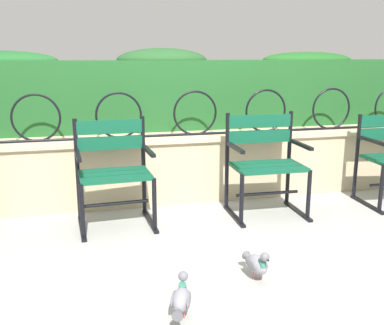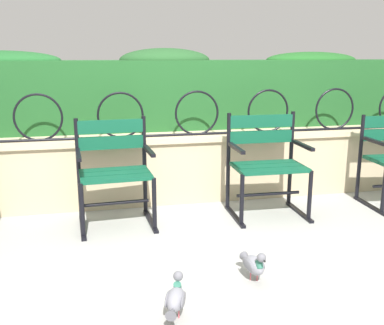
{
  "view_description": "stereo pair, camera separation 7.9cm",
  "coord_description": "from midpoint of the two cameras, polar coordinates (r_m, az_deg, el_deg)",
  "views": [
    {
      "loc": [
        -0.83,
        -3.28,
        1.38
      ],
      "look_at": [
        0.0,
        0.11,
        0.55
      ],
      "focal_mm": 42.25,
      "sensor_mm": 36.0,
      "label": 1
    },
    {
      "loc": [
        -0.75,
        -3.29,
        1.38
      ],
      "look_at": [
        0.0,
        0.11,
        0.55
      ],
      "focal_mm": 42.25,
      "sensor_mm": 36.0,
      "label": 2
    }
  ],
  "objects": [
    {
      "name": "pigeon_far_side",
      "position": [
        2.92,
        8.62,
        -12.52
      ],
      "size": [
        0.12,
        0.29,
        0.22
      ],
      "color": "gray",
      "rests_on": "ground"
    },
    {
      "name": "pigeon_near_chairs",
      "position": [
        2.52,
        -1.15,
        -16.81
      ],
      "size": [
        0.16,
        0.28,
        0.22
      ],
      "color": "gray",
      "rests_on": "ground"
    },
    {
      "name": "stone_wall",
      "position": [
        4.36,
        -1.66,
        -0.58
      ],
      "size": [
        6.68,
        0.41,
        0.64
      ],
      "color": "tan",
      "rests_on": "ground"
    },
    {
      "name": "ground_plane",
      "position": [
        3.65,
        0.99,
        -8.8
      ],
      "size": [
        60.0,
        60.0,
        0.0
      ],
      "primitive_type": "plane",
      "color": "#9E9E99"
    },
    {
      "name": "park_chair_centre_left",
      "position": [
        3.76,
        -9.21,
        -0.82
      ],
      "size": [
        0.63,
        0.55,
        0.87
      ],
      "color": "#0F4C33",
      "rests_on": "ground"
    },
    {
      "name": "iron_arch_fence",
      "position": [
        4.17,
        -3.35,
        5.82
      ],
      "size": [
        6.16,
        0.02,
        0.42
      ],
      "color": "black",
      "rests_on": "stone_wall"
    },
    {
      "name": "hedge_row",
      "position": [
        4.75,
        -3.06,
        9.1
      ],
      "size": [
        6.55,
        0.68,
        0.81
      ],
      "color": "#1E5123",
      "rests_on": "stone_wall"
    },
    {
      "name": "park_chair_centre_right",
      "position": [
        4.01,
        9.91,
        0.13
      ],
      "size": [
        0.65,
        0.54,
        0.89
      ],
      "color": "#0F4C33",
      "rests_on": "ground"
    }
  ]
}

